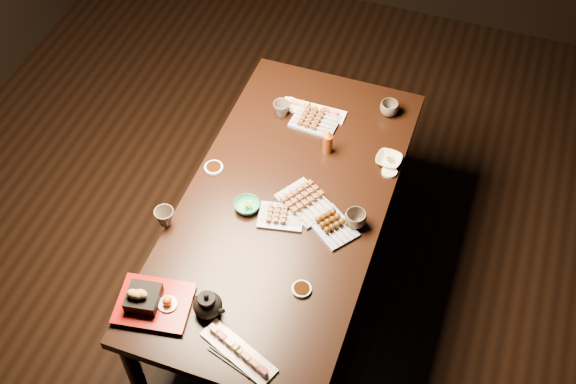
% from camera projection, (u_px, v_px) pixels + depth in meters
% --- Properties ---
extents(ground, '(5.00, 5.00, 0.00)m').
position_uv_depth(ground, '(230.00, 257.00, 3.98)').
color(ground, black).
rests_on(ground, ground).
extents(dining_table, '(1.32, 1.97, 0.75)m').
position_uv_depth(dining_table, '(285.00, 250.00, 3.56)').
color(dining_table, black).
rests_on(dining_table, ground).
extents(sushi_platter_near, '(0.35, 0.21, 0.04)m').
position_uv_depth(sushi_platter_near, '(238.00, 350.00, 2.79)').
color(sushi_platter_near, white).
rests_on(sushi_platter_near, dining_table).
extents(sushi_platter_far, '(0.33, 0.09, 0.04)m').
position_uv_depth(sushi_platter_far, '(313.00, 109.00, 3.63)').
color(sushi_platter_far, white).
rests_on(sushi_platter_far, dining_table).
extents(yakitori_plate_center, '(0.23, 0.18, 0.05)m').
position_uv_depth(yakitori_plate_center, '(281.00, 214.00, 3.20)').
color(yakitori_plate_center, '#828EB6').
rests_on(yakitori_plate_center, dining_table).
extents(yakitori_plate_right, '(0.30, 0.28, 0.06)m').
position_uv_depth(yakitori_plate_right, '(305.00, 200.00, 3.24)').
color(yakitori_plate_right, '#828EB6').
rests_on(yakitori_plate_right, dining_table).
extents(yakitori_plate_left, '(0.24, 0.18, 0.06)m').
position_uv_depth(yakitori_plate_left, '(315.00, 118.00, 3.57)').
color(yakitori_plate_left, '#828EB6').
rests_on(yakitori_plate_left, dining_table).
extents(tsukune_plate, '(0.26, 0.25, 0.05)m').
position_uv_depth(tsukune_plate, '(333.00, 224.00, 3.16)').
color(tsukune_plate, '#828EB6').
rests_on(tsukune_plate, dining_table).
extents(edamame_bowl_green, '(0.13, 0.13, 0.04)m').
position_uv_depth(edamame_bowl_green, '(247.00, 206.00, 3.24)').
color(edamame_bowl_green, '#339D71').
rests_on(edamame_bowl_green, dining_table).
extents(edamame_bowl_cream, '(0.13, 0.13, 0.03)m').
position_uv_depth(edamame_bowl_cream, '(389.00, 160.00, 3.42)').
color(edamame_bowl_cream, '#F6E4C9').
rests_on(edamame_bowl_cream, dining_table).
extents(tempura_tray, '(0.33, 0.28, 0.11)m').
position_uv_depth(tempura_tray, '(153.00, 299.00, 2.89)').
color(tempura_tray, black).
rests_on(tempura_tray, dining_table).
extents(teacup_near_left, '(0.10, 0.10, 0.08)m').
position_uv_depth(teacup_near_left, '(165.00, 217.00, 3.17)').
color(teacup_near_left, '#4F473D').
rests_on(teacup_near_left, dining_table).
extents(teacup_mid_right, '(0.12, 0.12, 0.08)m').
position_uv_depth(teacup_mid_right, '(355.00, 219.00, 3.16)').
color(teacup_mid_right, '#4F473D').
rests_on(teacup_mid_right, dining_table).
extents(teacup_far_left, '(0.12, 0.12, 0.08)m').
position_uv_depth(teacup_far_left, '(282.00, 109.00, 3.60)').
color(teacup_far_left, '#4F473D').
rests_on(teacup_far_left, dining_table).
extents(teacup_far_right, '(0.11, 0.11, 0.07)m').
position_uv_depth(teacup_far_right, '(389.00, 109.00, 3.60)').
color(teacup_far_right, '#4F473D').
rests_on(teacup_far_right, dining_table).
extents(teapot, '(0.16, 0.16, 0.12)m').
position_uv_depth(teapot, '(207.00, 303.00, 2.87)').
color(teapot, black).
rests_on(teapot, dining_table).
extents(condiment_bottle, '(0.06, 0.06, 0.14)m').
position_uv_depth(condiment_bottle, '(328.00, 141.00, 3.41)').
color(condiment_bottle, maroon).
rests_on(condiment_bottle, dining_table).
extents(sauce_dish_west, '(0.12, 0.12, 0.02)m').
position_uv_depth(sauce_dish_west, '(214.00, 168.00, 3.39)').
color(sauce_dish_west, white).
rests_on(sauce_dish_west, dining_table).
extents(sauce_dish_east, '(0.10, 0.10, 0.01)m').
position_uv_depth(sauce_dish_east, '(389.00, 172.00, 3.38)').
color(sauce_dish_east, white).
rests_on(sauce_dish_east, dining_table).
extents(sauce_dish_se, '(0.09, 0.09, 0.01)m').
position_uv_depth(sauce_dish_se, '(302.00, 289.00, 2.97)').
color(sauce_dish_se, white).
rests_on(sauce_dish_se, dining_table).
extents(sauce_dish_nw, '(0.09, 0.09, 0.01)m').
position_uv_depth(sauce_dish_nw, '(289.00, 104.00, 3.67)').
color(sauce_dish_nw, white).
rests_on(sauce_dish_nw, dining_table).
extents(chopsticks_near, '(0.20, 0.03, 0.01)m').
position_uv_depth(chopsticks_near, '(179.00, 291.00, 2.97)').
color(chopsticks_near, black).
rests_on(chopsticks_near, dining_table).
extents(chopsticks_se, '(0.23, 0.09, 0.01)m').
position_uv_depth(chopsticks_se, '(232.00, 364.00, 2.77)').
color(chopsticks_se, black).
rests_on(chopsticks_se, dining_table).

